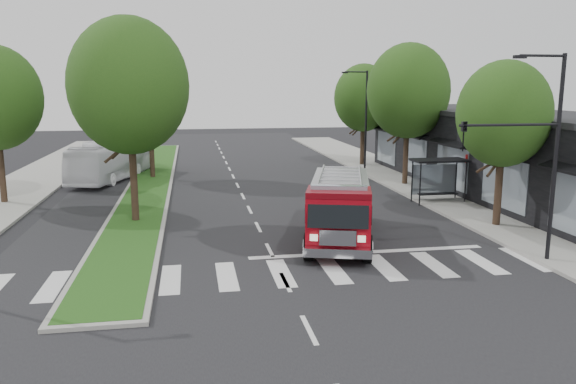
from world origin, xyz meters
name	(u,v)px	position (x,y,z in m)	size (l,w,h in m)	color
ground	(270,250)	(0.00, 0.00, 0.00)	(140.00, 140.00, 0.00)	black
sidewalk_right	(443,195)	(12.50, 10.00, 0.07)	(5.00, 80.00, 0.15)	gray
median	(151,182)	(-6.00, 18.00, 0.08)	(3.00, 50.00, 0.15)	gray
storefront_row	(511,155)	(17.00, 10.00, 2.50)	(8.00, 30.00, 5.00)	black
bus_shelter	(438,168)	(11.20, 8.15, 2.04)	(3.20, 1.60, 2.61)	black
tree_right_near	(504,114)	(11.50, 2.00, 5.51)	(4.40, 4.40, 8.05)	black
tree_right_mid	(408,91)	(11.50, 14.00, 6.49)	(5.60, 5.60, 9.72)	black
tree_right_far	(363,98)	(11.50, 24.00, 5.84)	(5.00, 5.00, 8.73)	black
tree_median_near	(129,86)	(-6.00, 6.00, 6.81)	(5.80, 5.80, 10.16)	black
tree_median_far	(149,91)	(-6.00, 20.00, 6.49)	(5.60, 5.60, 9.72)	black
streetlight_right_near	(536,144)	(9.61, -3.50, 4.67)	(4.08, 0.22, 8.00)	black
streetlight_right_far	(364,117)	(10.35, 20.00, 4.48)	(2.11, 0.20, 8.00)	black
fire_engine	(340,208)	(3.38, 1.26, 1.44)	(4.86, 9.01, 3.00)	#60050C
city_bus	(112,160)	(-8.87, 20.19, 1.47)	(2.47, 10.56, 2.94)	silver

